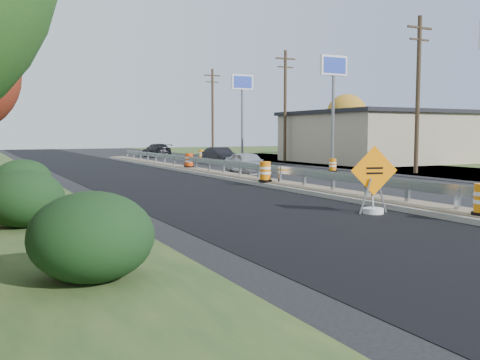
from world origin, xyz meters
name	(u,v)px	position (x,y,z in m)	size (l,w,h in m)	color
ground	(367,201)	(0.00, 0.00, 0.00)	(140.00, 140.00, 0.00)	black
milled_overlay	(160,183)	(-4.40, 10.00, 0.01)	(7.20, 120.00, 0.01)	black
median	(259,181)	(0.00, 8.00, 0.11)	(1.60, 55.00, 0.23)	gray
guardrail	(249,167)	(0.00, 9.00, 0.73)	(0.10, 46.15, 0.72)	silver
retail_building_near	(402,136)	(20.99, 20.00, 2.16)	(18.50, 12.50, 4.27)	tan
pylon_sign_mid	(334,76)	(10.50, 16.00, 6.48)	(2.20, 0.30, 7.90)	slate
pylon_sign_north	(242,90)	(10.50, 30.00, 6.48)	(2.20, 0.30, 7.90)	slate
utility_pole_smid	(418,92)	(11.50, 9.00, 4.93)	(1.90, 0.26, 9.40)	#473523
utility_pole_nmid	(285,104)	(11.50, 24.00, 4.93)	(1.90, 0.26, 9.40)	#473523
utility_pole_north	(213,110)	(11.50, 39.00, 4.93)	(1.90, 0.26, 9.40)	#473523
hedge_south	(92,236)	(-11.00, -6.00, 0.76)	(2.09, 2.09, 1.52)	black
hedge_mid	(24,198)	(-11.50, 0.00, 0.76)	(2.09, 2.09, 1.52)	black
hedge_north	(23,180)	(-11.00, 6.00, 0.76)	(2.09, 2.09, 1.52)	black
tree_far_yellow	(347,115)	(26.00, 34.00, 4.54)	(4.62, 4.62, 6.86)	#473523
caution_sign	(373,197)	(-1.79, -2.41, 0.53)	(1.47, 0.63, 2.09)	white
barrel_median_mid	(265,172)	(-0.55, 6.39, 0.67)	(0.63, 0.63, 0.92)	black
barrel_median_far	(189,161)	(0.13, 17.49, 0.66)	(0.62, 0.62, 0.91)	black
barrel_shoulder_near	(333,165)	(8.04, 12.68, 0.40)	(0.56, 0.56, 0.83)	black
barrel_shoulder_far	(201,155)	(7.00, 31.66, 0.41)	(0.58, 0.58, 0.86)	black
car_silver	(247,163)	(1.80, 12.56, 0.69)	(1.62, 4.03, 1.37)	silver
car_dark_mid	(220,156)	(4.98, 23.11, 0.67)	(1.41, 4.04, 1.33)	black
car_dark_far	(157,150)	(4.55, 37.48, 0.69)	(1.92, 4.72, 1.37)	black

